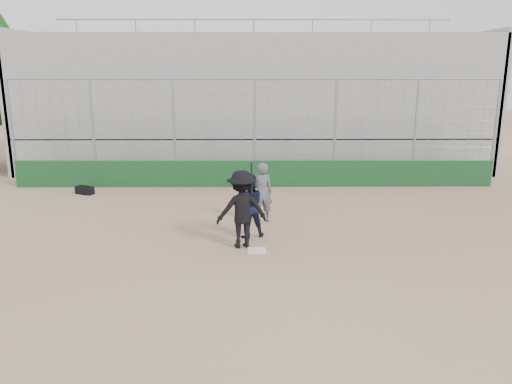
{
  "coord_description": "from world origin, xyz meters",
  "views": [
    {
      "loc": [
        -0.12,
        -11.55,
        4.33
      ],
      "look_at": [
        0.0,
        1.4,
        1.15
      ],
      "focal_mm": 35.0,
      "sensor_mm": 36.0,
      "label": 1
    }
  ],
  "objects_px": {
    "batter_at_plate": "(242,209)",
    "catcher_crouched": "(249,216)",
    "equipment_bag": "(85,190)",
    "umpire": "(262,195)"
  },
  "relations": [
    {
      "from": "umpire",
      "to": "equipment_bag",
      "type": "relative_size",
      "value": 2.19
    },
    {
      "from": "batter_at_plate",
      "to": "umpire",
      "type": "distance_m",
      "value": 2.18
    },
    {
      "from": "batter_at_plate",
      "to": "catcher_crouched",
      "type": "distance_m",
      "value": 0.84
    },
    {
      "from": "batter_at_plate",
      "to": "catcher_crouched",
      "type": "relative_size",
      "value": 1.81
    },
    {
      "from": "batter_at_plate",
      "to": "equipment_bag",
      "type": "relative_size",
      "value": 2.89
    },
    {
      "from": "equipment_bag",
      "to": "umpire",
      "type": "bearing_deg",
      "value": -28.34
    },
    {
      "from": "catcher_crouched",
      "to": "umpire",
      "type": "distance_m",
      "value": 1.45
    },
    {
      "from": "batter_at_plate",
      "to": "catcher_crouched",
      "type": "bearing_deg",
      "value": 75.65
    },
    {
      "from": "catcher_crouched",
      "to": "equipment_bag",
      "type": "distance_m",
      "value": 7.61
    },
    {
      "from": "batter_at_plate",
      "to": "catcher_crouched",
      "type": "height_order",
      "value": "batter_at_plate"
    }
  ]
}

